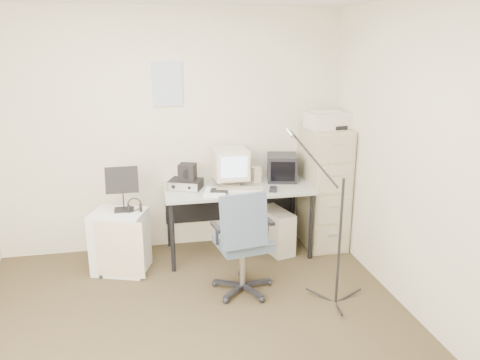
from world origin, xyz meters
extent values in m
cube|color=#3A331D|center=(0.00, 0.00, -0.01)|extent=(3.60, 3.60, 0.01)
cube|color=beige|center=(0.00, 1.80, 1.25)|extent=(3.60, 0.02, 2.50)
cube|color=beige|center=(0.00, -1.80, 1.25)|extent=(3.60, 0.02, 2.50)
cube|color=beige|center=(1.80, 0.00, 1.25)|extent=(0.02, 3.60, 2.50)
cube|color=white|center=(-0.02, 1.79, 1.75)|extent=(0.30, 0.02, 0.44)
cube|color=#BCB185|center=(1.58, 1.48, 0.65)|extent=(0.40, 0.60, 1.30)
cube|color=silver|center=(1.58, 1.47, 1.38)|extent=(0.45, 0.34, 0.16)
cube|color=gray|center=(0.63, 1.45, 0.36)|extent=(1.50, 0.70, 0.73)
cube|color=silver|center=(0.57, 1.54, 0.92)|extent=(0.35, 0.36, 0.38)
cube|color=black|center=(1.14, 1.59, 0.87)|extent=(0.37, 0.38, 0.28)
cube|color=beige|center=(0.85, 1.58, 0.81)|extent=(0.10, 0.10, 0.16)
cube|color=silver|center=(0.61, 1.30, 0.74)|extent=(0.50, 0.29, 0.03)
cube|color=black|center=(0.95, 1.24, 0.75)|extent=(0.11, 0.14, 0.04)
cube|color=black|center=(0.10, 1.50, 0.78)|extent=(0.38, 0.33, 0.09)
cube|color=black|center=(0.12, 1.51, 0.90)|extent=(0.20, 0.20, 0.16)
cube|color=white|center=(0.37, 1.29, 0.74)|extent=(0.28, 0.33, 0.02)
cube|color=silver|center=(1.03, 1.42, 0.23)|extent=(0.33, 0.52, 0.45)
cube|color=slate|center=(0.51, 0.65, 0.49)|extent=(0.64, 0.64, 0.98)
cube|color=white|center=(-0.57, 1.28, 0.30)|extent=(0.59, 0.53, 0.61)
cube|color=black|center=(-0.51, 1.31, 0.83)|extent=(0.34, 0.24, 0.44)
torus|color=black|center=(-0.41, 1.25, 0.65)|extent=(0.15, 0.15, 0.03)
cylinder|color=black|center=(1.26, 0.29, 0.73)|extent=(0.03, 0.03, 1.46)
camera|label=1|loc=(-0.27, -3.03, 2.15)|focal=35.00mm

